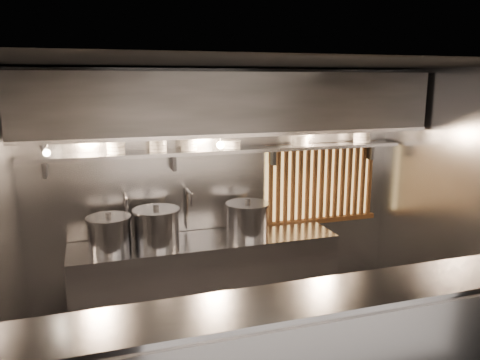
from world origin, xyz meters
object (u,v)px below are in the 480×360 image
pendant_bulb (221,145)px  stock_pot_right (248,219)px  stock_pot_mid (157,227)px  stock_pot_left (109,233)px  heat_lamp (43,146)px

pendant_bulb → stock_pot_right: 0.92m
pendant_bulb → stock_pot_right: (0.30, -0.05, -0.87)m
pendant_bulb → stock_pot_mid: bearing=-174.0°
pendant_bulb → stock_pot_left: pendant_bulb is taller
stock_pot_right → stock_pot_left: bearing=-178.8°
stock_pot_right → stock_pot_mid: bearing=-178.4°
pendant_bulb → stock_pot_left: size_ratio=0.37×
stock_pot_left → stock_pot_mid: stock_pot_mid is taller
pendant_bulb → stock_pot_right: size_ratio=0.28×
stock_pot_mid → pendant_bulb: bearing=6.0°
stock_pot_mid → stock_pot_right: (1.05, 0.03, -0.01)m
stock_pot_left → stock_pot_mid: size_ratio=0.83×
stock_pot_left → stock_pot_right: 1.55m
stock_pot_left → pendant_bulb: bearing=3.8°
heat_lamp → stock_pot_left: bearing=26.0°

